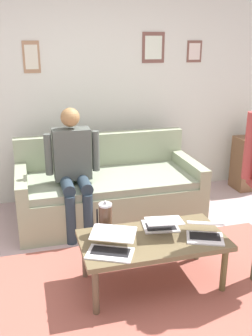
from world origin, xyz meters
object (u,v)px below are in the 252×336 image
object	(u,v)px
couch	(108,191)
coffee_table	(153,243)
laptop_left	(162,224)
laptop_right	(205,233)
french_press	(105,218)
side_shelf	(250,163)
laptop_center	(111,246)
person_seated	(73,164)

from	to	relation	value
couch	coffee_table	distance (m)	1.33
laptop_left	laptop_right	size ratio (longest dim) A/B	1.11
french_press	side_shelf	size ratio (longest dim) A/B	0.40
french_press	laptop_center	bearing A→B (deg)	85.69
laptop_center	side_shelf	distance (m)	2.92
couch	side_shelf	bearing A→B (deg)	-170.57
laptop_right	french_press	xyz separation A→B (m)	(0.74, -0.29, 0.09)
couch	laptop_center	distance (m)	1.48
laptop_left	laptop_right	xyz separation A→B (m)	(-0.29, 0.21, -0.01)
side_shelf	couch	bearing A→B (deg)	9.43
coffee_table	french_press	bearing A→B (deg)	-28.36
couch	laptop_right	size ratio (longest dim) A/B	5.40
laptop_left	coffee_table	bearing A→B (deg)	44.85
laptop_right	laptop_center	bearing A→B (deg)	0.31
laptop_center	couch	bearing A→B (deg)	-101.89
coffee_table	laptop_left	distance (m)	0.18
couch	person_seated	distance (m)	0.63
laptop_left	laptop_center	bearing A→B (deg)	24.45
laptop_right	laptop_left	bearing A→B (deg)	-36.67
couch	laptop_center	size ratio (longest dim) A/B	4.46
coffee_table	laptop_center	distance (m)	0.39
coffee_table	side_shelf	bearing A→B (deg)	-139.50
laptop_right	couch	bearing A→B (deg)	-72.10
laptop_center	person_seated	size ratio (longest dim) A/B	0.35
french_press	person_seated	bearing A→B (deg)	-82.27
coffee_table	french_press	distance (m)	0.43
person_seated	side_shelf	bearing A→B (deg)	-166.92
laptop_center	side_shelf	bearing A→B (deg)	-142.59
french_press	side_shelf	world-z (taller)	french_press
coffee_table	laptop_right	world-z (taller)	laptop_right
side_shelf	french_press	bearing A→B (deg)	32.85
coffee_table	person_seated	xyz separation A→B (m)	(0.47, -1.10, 0.35)
coffee_table	laptop_center	world-z (taller)	laptop_center
side_shelf	coffee_table	bearing A→B (deg)	40.50
side_shelf	person_seated	world-z (taller)	person_seated
french_press	laptop_right	bearing A→B (deg)	158.94
coffee_table	person_seated	bearing A→B (deg)	-67.03
laptop_left	person_seated	bearing A→B (deg)	-59.63
couch	laptop_right	bearing A→B (deg)	107.90
couch	person_seated	size ratio (longest dim) A/B	1.54
coffee_table	laptop_center	bearing A→B (deg)	16.03
laptop_center	french_press	xyz separation A→B (m)	(-0.02, -0.29, 0.09)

